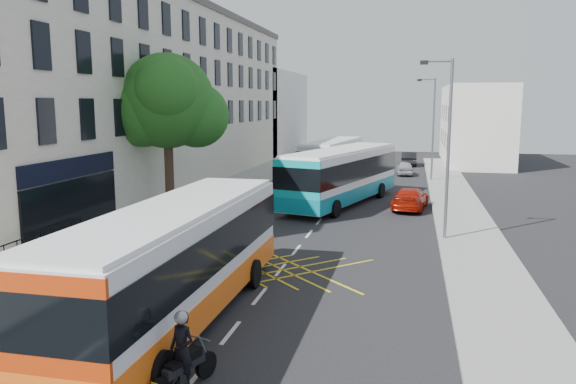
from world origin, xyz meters
The scene contains 20 objects.
ground centered at (0.00, 0.00, 0.00)m, with size 120.00×120.00×0.00m, color black.
pavement_left centered at (-8.50, 15.00, 0.07)m, with size 5.00×70.00×0.15m, color gray.
pavement_right centered at (7.50, 15.00, 0.07)m, with size 3.00×70.00×0.15m, color gray.
terrace_main centered at (-14.00, 24.49, 6.76)m, with size 8.30×45.00×13.50m.
terrace_far centered at (-14.00, 55.00, 5.00)m, with size 8.00×20.00×10.00m, color silver.
building_right centered at (11.00, 48.00, 4.00)m, with size 6.00×18.00×8.00m, color silver.
street_tree centered at (-8.51, 14.97, 6.29)m, with size 6.30×5.70×8.80m.
lamp_near centered at (6.20, 12.00, 4.62)m, with size 1.45×0.15×8.00m.
lamp_far centered at (6.20, 32.00, 4.62)m, with size 1.45×0.15×8.00m.
railings centered at (-9.70, 5.30, 0.72)m, with size 0.08×5.60×1.14m, color black, non-canonical shape.
bus_near centered at (-1.81, 0.55, 1.78)m, with size 3.06×12.01×3.38m.
bus_mid centered at (0.50, 20.43, 1.81)m, with size 6.12×12.55×3.45m.
bus_far centered at (-1.74, 32.61, 1.66)m, with size 3.97×11.48×3.16m.
motorbike centered at (0.00, -3.26, 0.88)m, with size 0.86×2.02×1.86m.
parked_car_silver centered at (-5.60, 5.94, 0.77)m, with size 1.64×4.70×1.55m, color #A7A8AF.
red_hatchback centered at (4.71, 19.55, 0.65)m, with size 1.81×4.45×1.29m, color #A61607.
distant_car_grey centered at (0.00, 43.43, 0.71)m, with size 2.34×5.08×1.41m, color #3D3F44.
distant_car_silver centered at (4.13, 35.84, 0.60)m, with size 1.41×3.49×1.19m, color #9FA1A6.
distant_car_dark centered at (4.46, 43.67, 0.69)m, with size 1.46×4.18×1.38m, color black.
pedestrian_far centered at (-7.00, 1.92, 1.01)m, with size 1.01×0.42×1.72m, color gray.
Camera 1 is at (4.70, -13.93, 6.26)m, focal length 35.00 mm.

